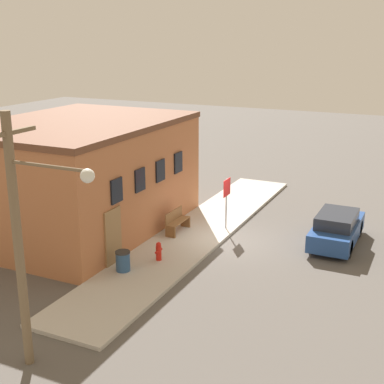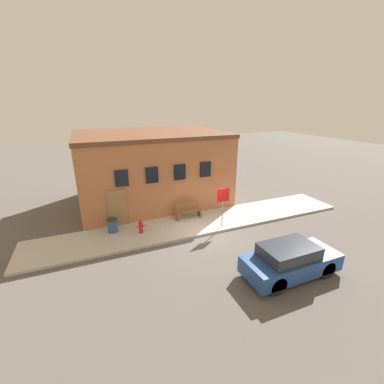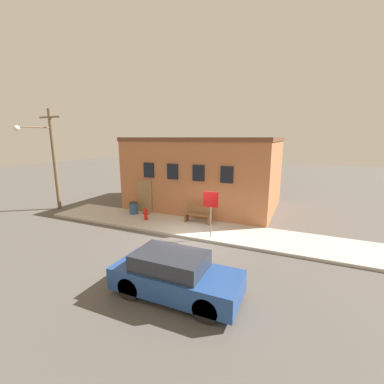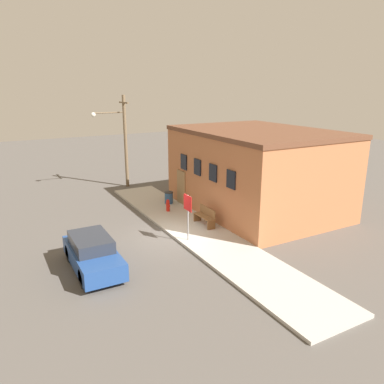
{
  "view_description": "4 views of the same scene",
  "coord_description": "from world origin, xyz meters",
  "views": [
    {
      "loc": [
        -19.36,
        -7.6,
        8.18
      ],
      "look_at": [
        -0.44,
        1.39,
        2.0
      ],
      "focal_mm": 50.0,
      "sensor_mm": 36.0,
      "label": 1
    },
    {
      "loc": [
        -5.5,
        -10.7,
        6.57
      ],
      "look_at": [
        -0.44,
        1.39,
        2.0
      ],
      "focal_mm": 24.0,
      "sensor_mm": 36.0,
      "label": 2
    },
    {
      "loc": [
        4.74,
        -10.44,
        4.76
      ],
      "look_at": [
        -0.44,
        1.39,
        2.0
      ],
      "focal_mm": 24.0,
      "sensor_mm": 36.0,
      "label": 3
    },
    {
      "loc": [
        15.38,
        -7.32,
        7.14
      ],
      "look_at": [
        -0.44,
        1.39,
        2.0
      ],
      "focal_mm": 35.0,
      "sensor_mm": 36.0,
      "label": 4
    }
  ],
  "objects": [
    {
      "name": "trash_bin",
      "position": [
        -4.67,
        2.08,
        0.5
      ],
      "size": [
        0.53,
        0.53,
        0.73
      ],
      "color": "#2D517F",
      "rests_on": "sidewalk"
    },
    {
      "name": "bench",
      "position": [
        -0.37,
        2.14,
        0.59
      ],
      "size": [
        1.49,
        0.44,
        0.94
      ],
      "color": "brown",
      "rests_on": "sidewalk"
    },
    {
      "name": "brick_building",
      "position": [
        -1.45,
        6.23,
        2.38
      ],
      "size": [
        9.45,
        7.03,
        4.76
      ],
      "color": "#B26B42",
      "rests_on": "ground"
    },
    {
      "name": "fire_hydrant",
      "position": [
        -3.32,
        1.39,
        0.48
      ],
      "size": [
        0.43,
        0.21,
        0.71
      ],
      "color": "red",
      "rests_on": "sidewalk"
    },
    {
      "name": "utility_pole",
      "position": [
        -10.28,
        1.18,
        3.61
      ],
      "size": [
        1.8,
        2.45,
        6.54
      ],
      "color": "brown",
      "rests_on": "ground"
    },
    {
      "name": "stop_sign",
      "position": [
        0.94,
        0.41,
        1.68
      ],
      "size": [
        0.73,
        0.06,
        2.19
      ],
      "color": "gray",
      "rests_on": "sidewalk"
    },
    {
      "name": "sidewalk",
      "position": [
        0.0,
        1.39,
        0.06
      ],
      "size": [
        18.21,
        2.78,
        0.13
      ],
      "color": "#BCB7AD",
      "rests_on": "ground"
    },
    {
      "name": "ground_plane",
      "position": [
        0.0,
        0.0,
        0.0
      ],
      "size": [
        80.0,
        80.0,
        0.0
      ],
      "primitive_type": "plane",
      "color": "#56514C"
    },
    {
      "name": "parked_car",
      "position": [
        1.44,
        -4.2,
        0.67
      ],
      "size": [
        3.92,
        1.61,
        1.37
      ],
      "color": "black",
      "rests_on": "ground"
    }
  ]
}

